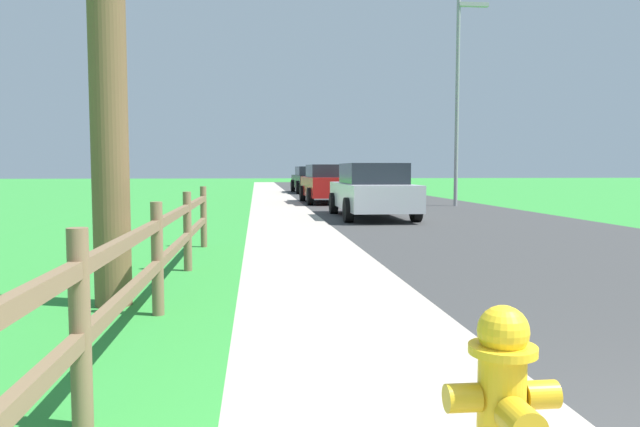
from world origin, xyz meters
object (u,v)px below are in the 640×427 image
fire_hydrant (503,401)px  street_lamp (460,87)px  parked_suv_silver (372,191)px  parked_car_black (312,179)px  parked_car_red (330,183)px

fire_hydrant → street_lamp: 20.53m
fire_hydrant → parked_suv_silver: parked_suv_silver is taller
parked_suv_silver → street_lamp: (4.22, 4.91, 3.60)m
parked_suv_silver → fire_hydrant: bearing=-98.9°
parked_car_black → street_lamp: bearing=-71.6°
parked_suv_silver → parked_car_black: parked_suv_silver is taller
parked_car_red → street_lamp: bearing=-28.8°
parked_car_red → fire_hydrant: bearing=-95.2°
parked_suv_silver → street_lamp: size_ratio=0.65×
parked_suv_silver → street_lamp: bearing=49.3°
parked_car_black → street_lamp: size_ratio=0.67×
parked_car_red → street_lamp: 6.26m
fire_hydrant → parked_suv_silver: bearing=81.1°
fire_hydrant → parked_car_red: bearing=84.8°
parked_car_black → street_lamp: 14.02m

